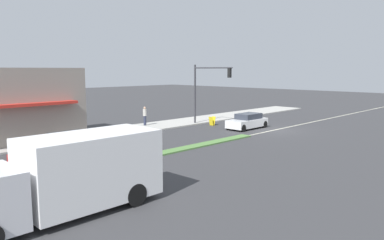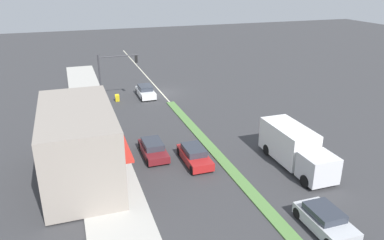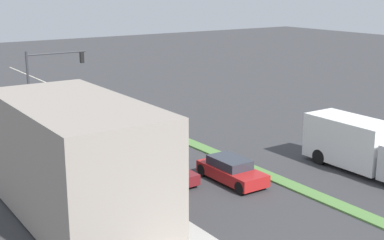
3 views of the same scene
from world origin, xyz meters
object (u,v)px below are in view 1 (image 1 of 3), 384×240
delivery_truck (69,175)px  warning_aframe_sign (212,121)px  sedan_maroon (67,142)px  van_white (247,121)px  traffic_signal_main (206,84)px  pedestrian (145,116)px  hatchback_red (53,154)px

delivery_truck → warning_aframe_sign: bearing=-61.9°
sedan_maroon → van_white: size_ratio=1.01×
sedan_maroon → warning_aframe_sign: bearing=-87.2°
sedan_maroon → traffic_signal_main: bearing=-85.6°
delivery_truck → pedestrian: bearing=-46.0°
warning_aframe_sign → van_white: bearing=-167.9°
pedestrian → warning_aframe_sign: bearing=-129.1°
delivery_truck → hatchback_red: delivery_truck is taller
van_white → traffic_signal_main: bearing=17.1°
van_white → pedestrian: bearing=37.0°
warning_aframe_sign → sedan_maroon: (-0.73, 15.08, 0.17)m
traffic_signal_main → pedestrian: traffic_signal_main is taller
sedan_maroon → pedestrian: bearing=-65.1°
pedestrian → delivery_truck: size_ratio=0.23×
warning_aframe_sign → delivery_truck: bearing=118.1°
warning_aframe_sign → delivery_truck: (-10.73, 20.12, 1.04)m
warning_aframe_sign → van_white: 3.62m
delivery_truck → van_white: delivery_truck is taller
delivery_truck → van_white: 22.10m
sedan_maroon → van_white: (-2.80, -15.84, 0.05)m
van_white → hatchback_red: size_ratio=0.98×
traffic_signal_main → delivery_truck: traffic_signal_main is taller
traffic_signal_main → sedan_maroon: bearing=94.4°
traffic_signal_main → sedan_maroon: size_ratio=1.34×
delivery_truck → traffic_signal_main: bearing=-60.5°
pedestrian → warning_aframe_sign: (-3.99, -4.90, -0.61)m
hatchback_red → van_white: bearing=-90.0°
traffic_signal_main → hatchback_red: traffic_signal_main is taller
traffic_signal_main → hatchback_red: 17.64m
warning_aframe_sign → sedan_maroon: bearing=92.8°
pedestrian → hatchback_red: (-7.52, 12.43, -0.41)m
warning_aframe_sign → hatchback_red: 17.69m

